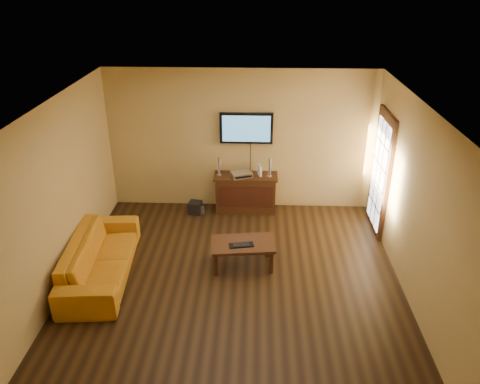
# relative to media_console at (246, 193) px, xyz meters

# --- Properties ---
(ground_plane) EXTENTS (5.00, 5.00, 0.00)m
(ground_plane) POSITION_rel_media_console_xyz_m (-0.11, -2.26, -0.37)
(ground_plane) COLOR black
(ground_plane) RESTS_ON ground
(room_walls) EXTENTS (5.00, 5.00, 5.00)m
(room_walls) POSITION_rel_media_console_xyz_m (-0.11, -1.64, 1.32)
(room_walls) COLOR tan
(room_walls) RESTS_ON ground
(french_door) EXTENTS (0.07, 1.02, 2.22)m
(french_door) POSITION_rel_media_console_xyz_m (2.35, -0.56, 0.68)
(french_door) COLOR black
(french_door) RESTS_ON ground
(media_console) EXTENTS (1.20, 0.46, 0.74)m
(media_console) POSITION_rel_media_console_xyz_m (0.00, 0.00, 0.00)
(media_console) COLOR black
(media_console) RESTS_ON ground
(television) EXTENTS (0.98, 0.08, 0.58)m
(television) POSITION_rel_media_console_xyz_m (0.00, 0.19, 1.24)
(television) COLOR black
(television) RESTS_ON ground
(coffee_table) EXTENTS (1.03, 0.69, 0.42)m
(coffee_table) POSITION_rel_media_console_xyz_m (0.01, -1.88, -0.01)
(coffee_table) COLOR black
(coffee_table) RESTS_ON ground
(sofa) EXTENTS (0.82, 2.23, 0.85)m
(sofa) POSITION_rel_media_console_xyz_m (-2.15, -2.21, 0.05)
(sofa) COLOR orange
(sofa) RESTS_ON ground
(speaker_left) EXTENTS (0.09, 0.09, 0.35)m
(speaker_left) POSITION_rel_media_console_xyz_m (-0.50, 0.00, 0.53)
(speaker_left) COLOR silver
(speaker_left) RESTS_ON media_console
(speaker_right) EXTENTS (0.10, 0.10, 0.36)m
(speaker_right) POSITION_rel_media_console_xyz_m (0.45, -0.02, 0.53)
(speaker_right) COLOR silver
(speaker_right) RESTS_ON media_console
(av_receiver) EXTENTS (0.45, 0.39, 0.09)m
(av_receiver) POSITION_rel_media_console_xyz_m (-0.08, -0.05, 0.41)
(av_receiver) COLOR silver
(av_receiver) RESTS_ON media_console
(game_console) EXTENTS (0.09, 0.16, 0.21)m
(game_console) POSITION_rel_media_console_xyz_m (0.26, 0.02, 0.47)
(game_console) COLOR white
(game_console) RESTS_ON media_console
(subwoofer) EXTENTS (0.27, 0.27, 0.23)m
(subwoofer) POSITION_rel_media_console_xyz_m (-0.97, -0.15, -0.26)
(subwoofer) COLOR black
(subwoofer) RESTS_ON ground
(bottle) EXTENTS (0.07, 0.07, 0.22)m
(bottle) POSITION_rel_media_console_xyz_m (-0.81, -0.28, -0.27)
(bottle) COLOR white
(bottle) RESTS_ON ground
(keyboard) EXTENTS (0.40, 0.21, 0.02)m
(keyboard) POSITION_rel_media_console_xyz_m (-0.01, -1.96, 0.06)
(keyboard) COLOR black
(keyboard) RESTS_ON coffee_table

